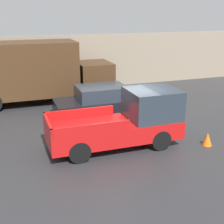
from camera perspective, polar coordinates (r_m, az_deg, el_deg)
ground_plane at (r=13.32m, az=2.37°, el=-4.75°), size 60.00×60.00×0.00m
building_wall at (r=21.24m, az=-6.67°, el=9.01°), size 28.00×0.15×3.59m
pickup_truck at (r=12.29m, az=2.71°, el=-1.64°), size 5.19×1.97×2.22m
car at (r=15.71m, az=-2.26°, el=2.02°), size 4.41×2.01×1.56m
delivery_truck at (r=18.32m, az=-15.25°, el=7.22°), size 8.89×2.49×3.49m
newspaper_box at (r=20.69m, az=-19.37°, el=4.23°), size 0.45×0.40×1.05m
traffic_cone at (r=13.10m, az=17.03°, el=-4.71°), size 0.40×0.40×0.54m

